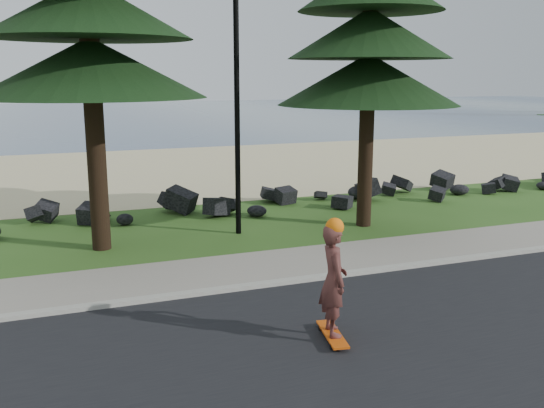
# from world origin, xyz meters

# --- Properties ---
(ground) EXTENTS (160.00, 160.00, 0.00)m
(ground) POSITION_xyz_m (0.00, 0.00, 0.00)
(ground) COLOR #2D5319
(ground) RESTS_ON ground
(road) EXTENTS (160.00, 7.00, 0.02)m
(road) POSITION_xyz_m (0.00, -4.50, 0.01)
(road) COLOR black
(road) RESTS_ON ground
(kerb) EXTENTS (160.00, 0.20, 0.10)m
(kerb) POSITION_xyz_m (0.00, -0.90, 0.05)
(kerb) COLOR #A4A193
(kerb) RESTS_ON ground
(sidewalk) EXTENTS (160.00, 2.00, 0.08)m
(sidewalk) POSITION_xyz_m (0.00, 0.20, 0.04)
(sidewalk) COLOR gray
(sidewalk) RESTS_ON ground
(beach_sand) EXTENTS (160.00, 15.00, 0.01)m
(beach_sand) POSITION_xyz_m (0.00, 14.50, 0.01)
(beach_sand) COLOR #CCC288
(beach_sand) RESTS_ON ground
(ocean) EXTENTS (160.00, 58.00, 0.01)m
(ocean) POSITION_xyz_m (0.00, 51.00, 0.00)
(ocean) COLOR #39506D
(ocean) RESTS_ON ground
(seawall_boulders) EXTENTS (60.00, 2.40, 1.10)m
(seawall_boulders) POSITION_xyz_m (0.00, 5.60, 0.00)
(seawall_boulders) COLOR black
(seawall_boulders) RESTS_ON ground
(lamp_post) EXTENTS (0.25, 0.14, 8.14)m
(lamp_post) POSITION_xyz_m (0.00, 3.20, 4.13)
(lamp_post) COLOR black
(lamp_post) RESTS_ON ground
(skateboarder) EXTENTS (0.53, 1.08, 1.96)m
(skateboarder) POSITION_xyz_m (-0.59, -3.55, 0.99)
(skateboarder) COLOR #CC4B0C
(skateboarder) RESTS_ON ground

